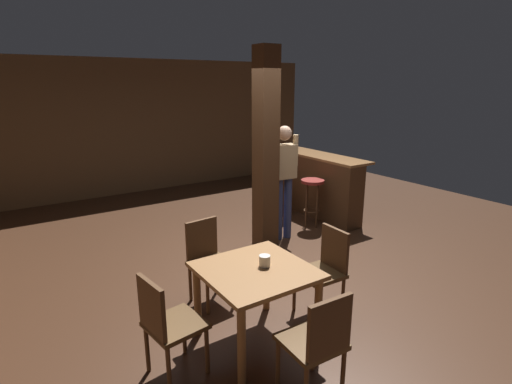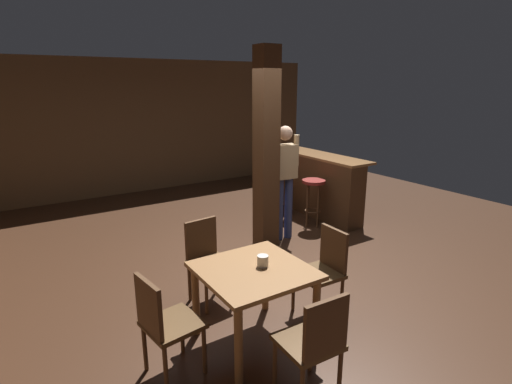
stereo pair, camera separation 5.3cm
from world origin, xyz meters
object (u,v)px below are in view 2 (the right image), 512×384
chair_south (314,341)px  napkin_cup (263,261)px  bar_stool_near (313,191)px  bar_counter (311,183)px  dining_table (254,281)px  chair_north (207,257)px  chair_west (164,322)px  bar_stool_mid (282,185)px  chair_east (324,267)px  standing_person (285,175)px  bar_stool_far (274,179)px

chair_south → napkin_cup: chair_south is taller
chair_south → bar_stool_near: 3.82m
napkin_cup → bar_counter: bearing=43.0°
dining_table → chair_north: chair_north is taller
bar_stool_near → bar_counter: bearing=51.7°
chair_south → napkin_cup: 0.89m
chair_south → chair_west: bearing=135.1°
chair_north → bar_stool_mid: 2.99m
chair_east → chair_south: bearing=-135.5°
dining_table → chair_north: size_ratio=1.05×
napkin_cup → bar_counter: 3.90m
chair_east → napkin_cup: size_ratio=8.72×
chair_south → bar_stool_near: size_ratio=1.12×
chair_east → chair_south: same height
chair_north → napkin_cup: chair_north is taller
dining_table → chair_north: (-0.02, 0.90, -0.10)m
chair_north → bar_stool_near: chair_north is taller
standing_person → bar_stool_far: (0.72, 1.28, -0.43)m
bar_counter → bar_stool_mid: size_ratio=2.93×
bar_stool_mid → bar_stool_far: bar_stool_far is taller
bar_stool_near → bar_stool_mid: bar_stool_near is taller
dining_table → napkin_cup: napkin_cup is taller
dining_table → chair_east: (0.87, 0.03, -0.10)m
dining_table → bar_stool_near: bearing=39.8°
chair_east → chair_north: same height
chair_east → bar_stool_near: bearing=51.7°
chair_east → napkin_cup: chair_east is taller
bar_stool_far → chair_south: bearing=-121.7°
dining_table → bar_stool_mid: (2.34, 2.74, -0.03)m
chair_west → bar_counter: (3.78, 2.66, 0.04)m
chair_east → bar_stool_mid: chair_east is taller
chair_west → chair_south: same height
chair_west → standing_person: 3.26m
bar_stool_far → bar_counter: bearing=-48.5°
standing_person → bar_stool_far: bearing=60.7°
napkin_cup → standing_person: (1.66, 1.90, 0.22)m
napkin_cup → chair_south: bearing=-97.2°
chair_east → standing_person: standing_person is taller
chair_east → bar_stool_far: bearing=63.0°
napkin_cup → chair_east: bearing=2.1°
chair_west → bar_stool_far: bearing=43.8°
chair_east → dining_table: bearing=-178.1°
chair_south → standing_person: size_ratio=0.52×
bar_stool_mid → bar_counter: bearing=-8.5°
bar_counter → bar_stool_far: bar_counter is taller
chair_north → napkin_cup: bearing=-82.6°
chair_east → bar_stool_near: size_ratio=1.12×
standing_person → bar_stool_near: 0.84m
chair_west → standing_person: bearing=36.2°
dining_table → chair_east: 0.87m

